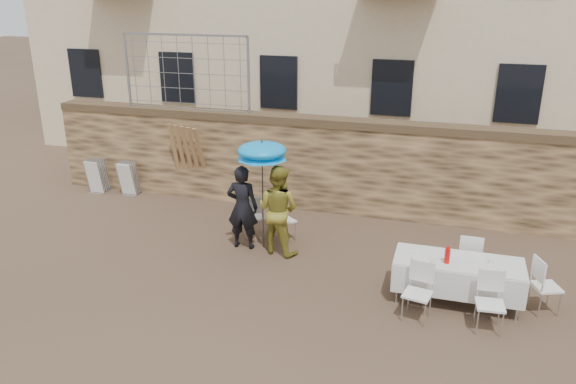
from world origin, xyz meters
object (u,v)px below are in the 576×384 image
(soda_bottle, at_px, (447,256))
(chair_stack_right, at_px, (131,176))
(table_chair_back, at_px, (470,257))
(table_chair_side, at_px, (547,285))
(couple_chair_right, at_px, (284,219))
(table_chair_front_right, at_px, (490,303))
(couple_chair_left, at_px, (252,215))
(banquet_table, at_px, (459,263))
(man_suit, at_px, (243,207))
(table_chair_front_left, at_px, (417,293))
(chair_stack_left, at_px, (101,173))
(umbrella, at_px, (262,154))
(woman_dress, at_px, (278,210))

(soda_bottle, distance_m, chair_stack_right, 8.62)
(table_chair_back, xyz_separation_m, table_chair_side, (1.20, -0.70, 0.00))
(couple_chair_right, xyz_separation_m, table_chair_front_right, (4.03, -2.27, 0.00))
(couple_chair_left, xyz_separation_m, banquet_table, (4.23, -1.52, 0.25))
(soda_bottle, bearing_deg, man_suit, 164.45)
(couple_chair_right, height_order, soda_bottle, soda_bottle)
(man_suit, xyz_separation_m, table_chair_front_left, (3.63, -1.72, -0.40))
(man_suit, distance_m, soda_bottle, 4.18)
(chair_stack_right, bearing_deg, table_chair_side, -17.71)
(man_suit, height_order, couple_chair_right, man_suit)
(table_chair_side, bearing_deg, table_chair_back, 38.58)
(couple_chair_left, relative_size, table_chair_front_left, 1.00)
(chair_stack_left, bearing_deg, umbrella, -21.70)
(soda_bottle, height_order, table_chair_side, soda_bottle)
(couple_chair_left, height_order, soda_bottle, soda_bottle)
(woman_dress, xyz_separation_m, banquet_table, (3.48, -0.97, -0.18))
(man_suit, height_order, umbrella, umbrella)
(umbrella, relative_size, chair_stack_left, 2.31)
(banquet_table, height_order, table_chair_front_right, table_chair_front_right)
(couple_chair_left, distance_m, table_chair_back, 4.49)
(woman_dress, xyz_separation_m, soda_bottle, (3.28, -1.12, -0.01))
(umbrella, height_order, table_chair_front_left, umbrella)
(man_suit, bearing_deg, banquet_table, 163.50)
(table_chair_front_left, xyz_separation_m, chair_stack_left, (-8.45, 3.90, -0.02))
(woman_dress, bearing_deg, soda_bottle, 174.80)
(woman_dress, bearing_deg, banquet_table, 178.08)
(soda_bottle, relative_size, table_chair_back, 0.27)
(table_chair_front_left, relative_size, table_chair_front_right, 1.00)
(couple_chair_left, relative_size, table_chair_side, 1.00)
(table_chair_front_left, xyz_separation_m, table_chair_front_right, (1.10, 0.00, 0.00))
(man_suit, distance_m, table_chair_front_left, 4.03)
(banquet_table, bearing_deg, chair_stack_left, 160.82)
(banquet_table, relative_size, table_chair_back, 2.19)
(soda_bottle, height_order, chair_stack_left, soda_bottle)
(couple_chair_right, xyz_separation_m, table_chair_back, (3.73, -0.72, 0.00))
(table_chair_front_right, bearing_deg, man_suit, 154.86)
(table_chair_front_right, distance_m, table_chair_side, 1.24)
(table_chair_front_left, bearing_deg, table_chair_side, 34.39)
(woman_dress, relative_size, couple_chair_left, 1.90)
(man_suit, relative_size, table_chair_side, 1.83)
(man_suit, relative_size, couple_chair_right, 1.83)
(table_chair_back, height_order, chair_stack_right, table_chair_back)
(chair_stack_right, bearing_deg, table_chair_front_right, -24.26)
(table_chair_back, bearing_deg, table_chair_front_right, 101.50)
(man_suit, xyz_separation_m, table_chair_side, (5.63, -0.87, -0.40))
(banquet_table, height_order, chair_stack_right, chair_stack_right)
(couple_chair_left, distance_m, banquet_table, 4.50)
(couple_chair_right, distance_m, chair_stack_right, 4.90)
(banquet_table, height_order, chair_stack_left, chair_stack_left)
(woman_dress, height_order, table_chair_front_right, woman_dress)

